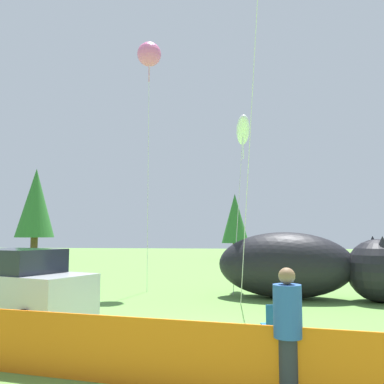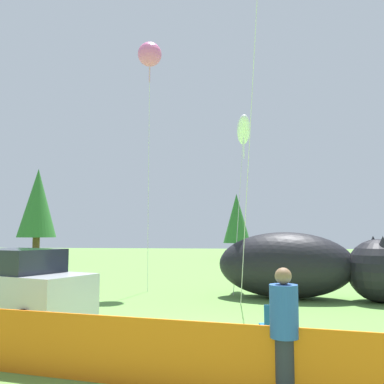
% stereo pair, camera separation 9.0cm
% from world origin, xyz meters
% --- Properties ---
extents(ground_plane, '(120.00, 120.00, 0.00)m').
position_xyz_m(ground_plane, '(0.00, 0.00, 0.00)').
color(ground_plane, '#609342').
extents(parked_car, '(4.26, 3.10, 1.95)m').
position_xyz_m(parked_car, '(-4.65, 1.43, 0.96)').
color(parked_car, '#B7BCC1').
rests_on(parked_car, ground).
extents(folding_chair, '(0.60, 0.60, 0.95)m').
position_xyz_m(folding_chair, '(1.94, -0.58, 0.56)').
color(folding_chair, '#1959A5').
rests_on(folding_chair, ground).
extents(inflatable_cat, '(6.92, 3.31, 2.43)m').
position_xyz_m(inflatable_cat, '(3.60, 6.60, 1.12)').
color(inflatable_cat, black).
rests_on(inflatable_cat, ground).
extents(safety_fence, '(9.69, 1.84, 1.16)m').
position_xyz_m(safety_fence, '(-0.82, -2.78, 0.53)').
color(safety_fence, orange).
rests_on(safety_fence, ground).
extents(spectator_in_white_shirt, '(0.41, 0.41, 1.88)m').
position_xyz_m(spectator_in_white_shirt, '(1.88, -3.25, 1.03)').
color(spectator_in_white_shirt, '#2D2D38').
rests_on(spectator_in_white_shirt, ground).
extents(kite_pink_octopus, '(1.08, 1.34, 11.02)m').
position_xyz_m(kite_pink_octopus, '(-2.79, 8.71, 10.45)').
color(kite_pink_octopus, silver).
rests_on(kite_pink_octopus, ground).
extents(kite_white_ghost, '(0.84, 3.82, 7.71)m').
position_xyz_m(kite_white_ghost, '(1.40, 9.69, 7.06)').
color(kite_white_ghost, silver).
rests_on(kite_white_ghost, ground).
extents(horizon_tree_east, '(3.60, 3.60, 8.59)m').
position_xyz_m(horizon_tree_east, '(-18.06, 28.92, 5.27)').
color(horizon_tree_east, brown).
rests_on(horizon_tree_east, ground).
extents(horizon_tree_west, '(2.63, 2.63, 6.28)m').
position_xyz_m(horizon_tree_west, '(0.74, 32.20, 3.86)').
color(horizon_tree_west, brown).
rests_on(horizon_tree_west, ground).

